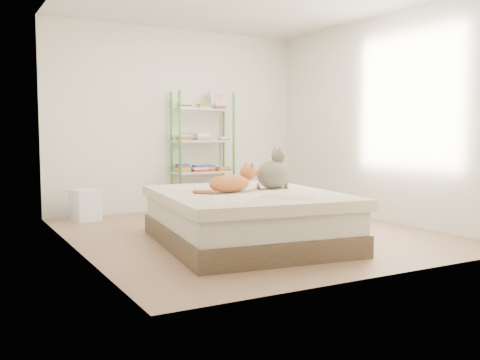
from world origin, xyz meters
TOP-DOWN VIEW (x-y plane):
  - room at (0.00, 0.00)m, footprint 3.81×4.21m
  - bed at (-0.34, -0.51)m, footprint 1.91×2.27m
  - orange_cat at (-0.51, -0.49)m, footprint 0.60×0.40m
  - grey_cat at (0.05, -0.40)m, footprint 0.38×0.32m
  - shelf_unit at (0.31, 1.88)m, footprint 0.88×0.36m
  - cardboard_box at (0.25, 1.04)m, footprint 0.64×0.66m
  - white_bin at (-1.43, 1.72)m, footprint 0.43×0.40m

SIDE VIEW (x-z plane):
  - cardboard_box at x=0.25m, z-range -0.03..0.40m
  - white_bin at x=-1.43m, z-range 0.00..0.41m
  - bed at x=-0.34m, z-range 0.00..0.53m
  - orange_cat at x=-0.51m, z-range 0.53..0.75m
  - grey_cat at x=0.05m, z-range 0.53..0.96m
  - shelf_unit at x=0.31m, z-range -0.05..1.69m
  - room at x=0.00m, z-range 0.00..2.61m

